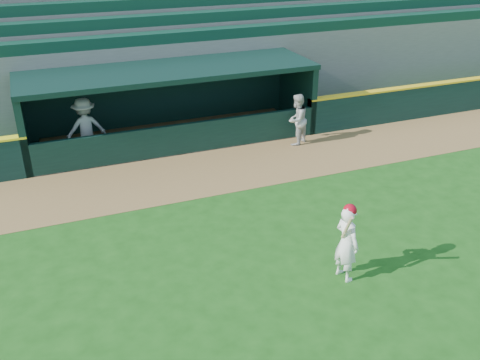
# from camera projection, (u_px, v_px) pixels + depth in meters

# --- Properties ---
(ground) EXTENTS (120.00, 120.00, 0.00)m
(ground) POSITION_uv_depth(u_px,v_px,m) (267.00, 264.00, 11.58)
(ground) COLOR #194C13
(ground) RESTS_ON ground
(warning_track) EXTENTS (40.00, 3.00, 0.01)m
(warning_track) POSITION_uv_depth(u_px,v_px,m) (198.00, 173.00, 15.66)
(warning_track) COLOR olive
(warning_track) RESTS_ON ground
(dugout_player_front) EXTENTS (1.04, 0.99, 1.69)m
(dugout_player_front) POSITION_uv_depth(u_px,v_px,m) (297.00, 120.00, 17.36)
(dugout_player_front) COLOR #ACACA7
(dugout_player_front) RESTS_ON ground
(dugout_player_inside) EXTENTS (1.31, 0.85, 1.90)m
(dugout_player_inside) POSITION_uv_depth(u_px,v_px,m) (86.00, 128.00, 16.37)
(dugout_player_inside) COLOR #A4A49F
(dugout_player_inside) RESTS_ON ground
(dugout) EXTENTS (9.40, 2.80, 2.46)m
(dugout) POSITION_uv_depth(u_px,v_px,m) (169.00, 99.00, 17.65)
(dugout) COLOR #62615D
(dugout) RESTS_ON ground
(stands) EXTENTS (34.50, 6.25, 7.15)m
(stands) POSITION_uv_depth(u_px,v_px,m) (137.00, 41.00, 21.00)
(stands) COLOR slate
(stands) RESTS_ON ground
(batter_at_plate) EXTENTS (0.54, 0.81, 1.74)m
(batter_at_plate) POSITION_uv_depth(u_px,v_px,m) (347.00, 242.00, 10.78)
(batter_at_plate) COLOR white
(batter_at_plate) RESTS_ON ground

